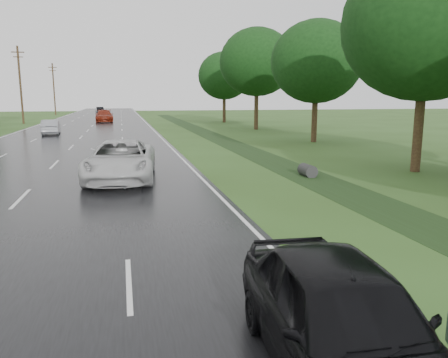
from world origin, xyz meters
TOP-DOWN VIEW (x-y plane):
  - road at (0.00, 45.00)m, footprint 14.00×180.00m
  - edge_stripe_east at (6.75, 45.00)m, footprint 0.12×180.00m
  - edge_stripe_west at (-6.75, 45.00)m, footprint 0.12×180.00m
  - center_line at (0.00, 45.00)m, footprint 0.12×180.00m
  - drainage_ditch at (11.50, 18.71)m, footprint 2.20×120.00m
  - utility_pole_far at (-9.20, 55.00)m, footprint 1.60×0.26m
  - utility_pole_distant at (-9.20, 85.00)m, footprint 1.60×0.26m
  - tree_east_b at (17.00, 10.00)m, footprint 7.60×7.60m
  - tree_east_c at (18.20, 24.00)m, footprint 7.00×7.00m
  - tree_east_d at (17.80, 38.00)m, footprint 8.00×8.00m
  - tree_east_f at (17.50, 52.00)m, footprint 7.20×7.20m
  - white_pickup at (3.39, 10.84)m, footprint 3.28×6.16m
  - dark_sedan at (6.00, -3.44)m, footprint 2.15×4.66m
  - silver_sedan at (-2.95, 35.63)m, footprint 1.76×4.31m
  - far_car_red at (1.17, 56.06)m, footprint 2.56×5.91m
  - far_car_dark at (-1.00, 90.88)m, footprint 2.03×4.38m

SIDE VIEW (x-z plane):
  - road at x=0.00m, z-range 0.00..0.04m
  - drainage_ditch at x=11.50m, z-range -0.24..0.32m
  - edge_stripe_east at x=6.75m, z-range 0.04..0.05m
  - edge_stripe_west at x=-6.75m, z-range 0.04..0.05m
  - center_line at x=0.00m, z-range 0.04..0.05m
  - silver_sedan at x=-2.95m, z-range 0.04..1.43m
  - far_car_dark at x=-1.00m, z-range 0.04..1.43m
  - dark_sedan at x=6.00m, z-range 0.04..1.59m
  - white_pickup at x=3.39m, z-range 0.04..1.69m
  - far_car_red at x=1.17m, z-range 0.04..1.73m
  - utility_pole_far at x=-9.20m, z-range 0.20..10.20m
  - utility_pole_distant at x=-9.20m, z-range 0.20..10.20m
  - tree_east_c at x=18.20m, z-range 1.49..10.78m
  - tree_east_f at x=17.50m, z-range 1.56..11.18m
  - tree_east_b at x=17.00m, z-range 1.63..11.74m
  - tree_east_d at x=17.80m, z-range 1.77..12.53m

